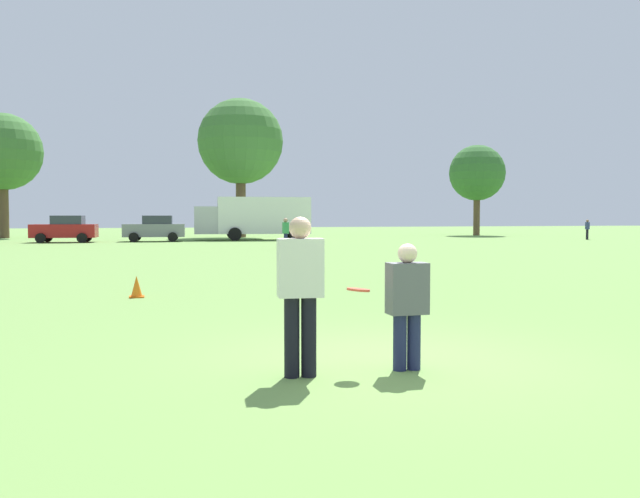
{
  "coord_description": "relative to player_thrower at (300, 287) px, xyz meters",
  "views": [
    {
      "loc": [
        -2.88,
        -7.48,
        1.79
      ],
      "look_at": [
        -0.35,
        2.04,
        1.29
      ],
      "focal_mm": 36.49,
      "sensor_mm": 36.0,
      "label": 1
    }
  ],
  "objects": [
    {
      "name": "frisbee",
      "position": [
        0.71,
        0.1,
        -0.06
      ],
      "size": [
        0.27,
        0.27,
        0.05
      ],
      "color": "#E54C33"
    },
    {
      "name": "parked_car_mid_right",
      "position": [
        -7.0,
        40.01,
        -0.08
      ],
      "size": [
        4.33,
        2.46,
        1.82
      ],
      "color": "maroon",
      "rests_on": "ground"
    },
    {
      "name": "box_truck",
      "position": [
        6.18,
        41.13,
        0.75
      ],
      "size": [
        8.66,
        3.43,
        3.18
      ],
      "color": "white",
      "rests_on": "ground"
    },
    {
      "name": "ground_plane",
      "position": [
        1.26,
        0.53,
        -1.0
      ],
      "size": [
        188.89,
        188.89,
        0.0
      ],
      "primitive_type": "plane",
      "color": "#6B9347"
    },
    {
      "name": "tree_east_oak",
      "position": [
        -12.8,
        50.47,
        5.92
      ],
      "size": [
        6.2,
        6.2,
        10.07
      ],
      "color": "brown",
      "rests_on": "ground"
    },
    {
      "name": "tree_far_west_pine",
      "position": [
        27.98,
        47.65,
        4.74
      ],
      "size": [
        5.14,
        5.14,
        8.35
      ],
      "color": "brown",
      "rests_on": "ground"
    },
    {
      "name": "player_thrower",
      "position": [
        0.0,
        0.0,
        0.0
      ],
      "size": [
        0.52,
        0.33,
        1.78
      ],
      "color": "black",
      "rests_on": "ground"
    },
    {
      "name": "bystander_far_jogger",
      "position": [
        5.61,
        27.43,
        -0.06
      ],
      "size": [
        0.28,
        0.47,
        1.67
      ],
      "color": "#1E234C",
      "rests_on": "ground"
    },
    {
      "name": "parked_car_near_right",
      "position": [
        -1.1,
        40.17,
        -0.08
      ],
      "size": [
        4.33,
        2.46,
        1.82
      ],
      "color": "slate",
      "rests_on": "ground"
    },
    {
      "name": "tree_far_east_pine",
      "position": [
        6.03,
        47.76,
        6.98
      ],
      "size": [
        7.15,
        7.15,
        11.61
      ],
      "color": "brown",
      "rests_on": "ground"
    },
    {
      "name": "traffic_cone",
      "position": [
        -1.87,
        7.81,
        -0.77
      ],
      "size": [
        0.32,
        0.32,
        0.48
      ],
      "color": "#D8590C",
      "rests_on": "ground"
    },
    {
      "name": "player_defender",
      "position": [
        1.27,
        0.0,
        -0.19
      ],
      "size": [
        0.45,
        0.26,
        1.47
      ],
      "color": "#1E234C",
      "rests_on": "ground"
    },
    {
      "name": "bystander_field_marshal",
      "position": [
        30.83,
        35.66,
        -0.14
      ],
      "size": [
        0.38,
        0.48,
        1.52
      ],
      "color": "black",
      "rests_on": "ground"
    }
  ]
}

